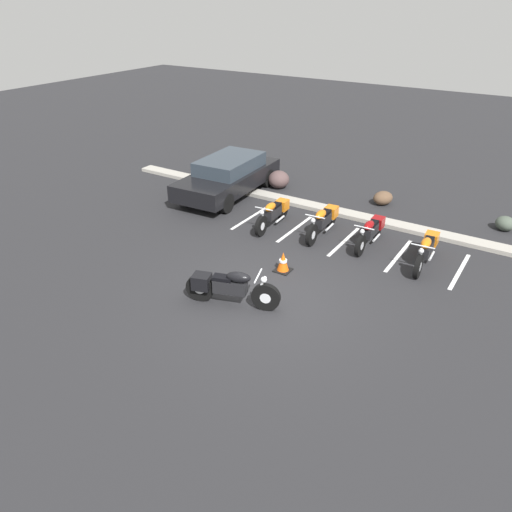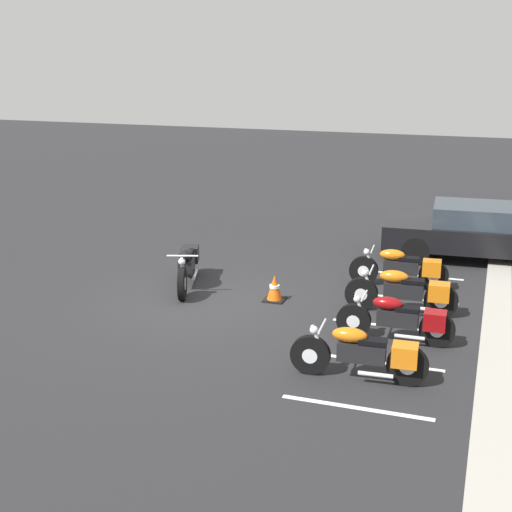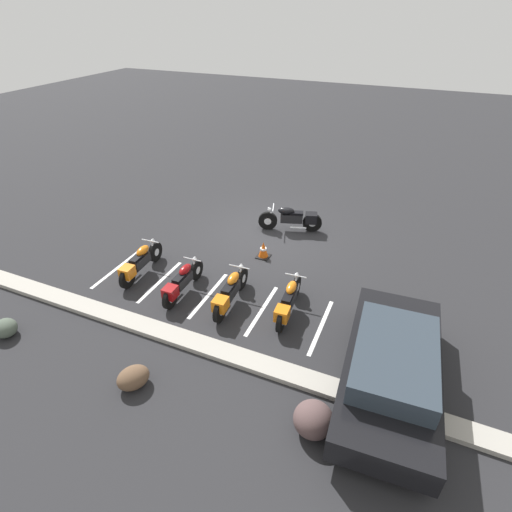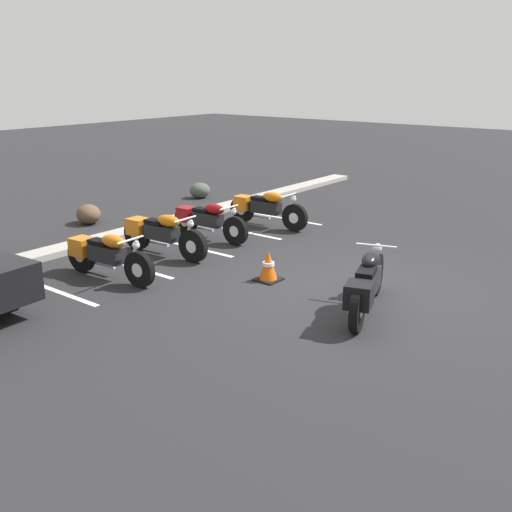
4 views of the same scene
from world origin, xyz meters
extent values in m
plane|color=#262628|center=(0.00, 0.00, 0.00)|extent=(60.00, 60.00, 0.00)
cylinder|color=black|center=(0.11, -0.32, 0.33)|extent=(0.66, 0.31, 0.65)
cylinder|color=silver|center=(0.11, -0.32, 0.33)|extent=(0.27, 0.19, 0.25)
cylinder|color=black|center=(-1.35, -0.78, 0.33)|extent=(0.66, 0.31, 0.65)
cylinder|color=silver|center=(-1.35, -0.78, 0.33)|extent=(0.27, 0.19, 0.25)
cube|color=black|center=(-0.67, -0.56, 0.47)|extent=(0.80, 0.49, 0.30)
ellipsoid|color=black|center=(-0.48, -0.50, 0.74)|extent=(0.60, 0.41, 0.24)
cube|color=black|center=(-0.83, -0.62, 0.67)|extent=(0.49, 0.36, 0.08)
cube|color=black|center=(-1.30, -0.77, 0.50)|extent=(0.48, 0.46, 0.34)
cylinder|color=silver|center=(-0.01, -0.35, 0.58)|extent=(0.26, 0.14, 0.52)
cylinder|color=silver|center=(-0.06, -0.37, 0.84)|extent=(0.22, 0.59, 0.04)
sphere|color=silver|center=(0.06, -0.33, 0.76)|extent=(0.14, 0.14, 0.14)
cylinder|color=silver|center=(-0.94, -0.51, 0.18)|extent=(0.54, 0.23, 0.07)
cylinder|color=black|center=(-1.99, 2.84, 0.30)|extent=(0.15, 0.61, 0.60)
cylinder|color=silver|center=(-1.99, 2.84, 0.30)|extent=(0.13, 0.24, 0.23)
cylinder|color=black|center=(-2.08, 4.25, 0.30)|extent=(0.15, 0.61, 0.60)
cylinder|color=silver|center=(-2.08, 4.25, 0.30)|extent=(0.13, 0.24, 0.23)
cube|color=black|center=(-2.03, 3.59, 0.44)|extent=(0.30, 0.71, 0.27)
ellipsoid|color=orange|center=(-2.02, 3.41, 0.68)|extent=(0.27, 0.52, 0.22)
cube|color=black|center=(-2.04, 3.75, 0.62)|extent=(0.24, 0.41, 0.07)
cube|color=orange|center=(-2.07, 4.21, 0.46)|extent=(0.35, 0.38, 0.31)
cylinder|color=silver|center=(-1.99, 2.95, 0.54)|extent=(0.07, 0.24, 0.48)
cylinder|color=silver|center=(-2.00, 3.01, 0.77)|extent=(0.57, 0.07, 0.03)
sphere|color=silver|center=(-1.99, 2.89, 0.70)|extent=(0.13, 0.13, 0.13)
cylinder|color=silver|center=(-1.92, 3.83, 0.17)|extent=(0.10, 0.50, 0.06)
cylinder|color=black|center=(-0.49, 3.08, 0.31)|extent=(0.14, 0.62, 0.62)
cylinder|color=silver|center=(-0.49, 3.08, 0.31)|extent=(0.13, 0.24, 0.23)
cylinder|color=black|center=(-0.57, 4.53, 0.31)|extent=(0.14, 0.62, 0.62)
cylinder|color=silver|center=(-0.57, 4.53, 0.31)|extent=(0.13, 0.24, 0.23)
cube|color=black|center=(-0.53, 3.85, 0.45)|extent=(0.30, 0.72, 0.28)
ellipsoid|color=orange|center=(-0.52, 3.67, 0.70)|extent=(0.27, 0.54, 0.22)
cube|color=black|center=(-0.54, 4.01, 0.64)|extent=(0.25, 0.42, 0.07)
cube|color=orange|center=(-0.56, 4.48, 0.48)|extent=(0.36, 0.39, 0.32)
cylinder|color=silver|center=(-0.50, 3.19, 0.55)|extent=(0.07, 0.25, 0.50)
cylinder|color=silver|center=(-0.50, 3.25, 0.79)|extent=(0.58, 0.06, 0.03)
sphere|color=silver|center=(-0.49, 3.13, 0.72)|extent=(0.13, 0.13, 0.13)
cylinder|color=silver|center=(-0.41, 4.09, 0.17)|extent=(0.09, 0.52, 0.07)
cylinder|color=black|center=(0.88, 3.21, 0.29)|extent=(0.12, 0.59, 0.59)
cylinder|color=silver|center=(0.88, 3.21, 0.29)|extent=(0.12, 0.22, 0.22)
cylinder|color=black|center=(0.85, 4.59, 0.29)|extent=(0.12, 0.59, 0.59)
cylinder|color=silver|center=(0.85, 4.59, 0.29)|extent=(0.12, 0.22, 0.22)
cube|color=black|center=(0.86, 3.95, 0.43)|extent=(0.26, 0.68, 0.27)
ellipsoid|color=maroon|center=(0.87, 3.77, 0.67)|extent=(0.24, 0.50, 0.21)
cube|color=black|center=(0.86, 4.10, 0.60)|extent=(0.22, 0.39, 0.07)
cube|color=maroon|center=(0.85, 4.54, 0.45)|extent=(0.33, 0.36, 0.30)
cylinder|color=silver|center=(0.87, 3.32, 0.52)|extent=(0.06, 0.23, 0.47)
cylinder|color=silver|center=(0.87, 3.37, 0.75)|extent=(0.55, 0.04, 0.03)
sphere|color=silver|center=(0.87, 3.26, 0.68)|extent=(0.12, 0.12, 0.12)
cylinder|color=silver|center=(0.98, 4.17, 0.16)|extent=(0.07, 0.49, 0.06)
cylinder|color=black|center=(2.51, 2.89, 0.30)|extent=(0.15, 0.61, 0.61)
cylinder|color=silver|center=(2.51, 2.89, 0.30)|extent=(0.13, 0.24, 0.23)
cylinder|color=black|center=(2.43, 4.31, 0.30)|extent=(0.15, 0.61, 0.61)
cylinder|color=silver|center=(2.43, 4.31, 0.30)|extent=(0.13, 0.24, 0.23)
cube|color=black|center=(2.47, 3.65, 0.44)|extent=(0.30, 0.71, 0.28)
ellipsoid|color=orange|center=(2.48, 3.46, 0.69)|extent=(0.27, 0.53, 0.22)
cube|color=black|center=(2.46, 3.80, 0.63)|extent=(0.24, 0.42, 0.07)
cube|color=orange|center=(2.43, 4.27, 0.47)|extent=(0.35, 0.39, 0.31)
cylinder|color=silver|center=(2.50, 3.00, 0.54)|extent=(0.07, 0.24, 0.49)
cylinder|color=silver|center=(2.50, 3.05, 0.78)|extent=(0.57, 0.07, 0.03)
sphere|color=silver|center=(2.51, 2.93, 0.71)|extent=(0.13, 0.13, 0.13)
cylinder|color=silver|center=(2.58, 3.88, 0.17)|extent=(0.09, 0.51, 0.06)
cylinder|color=black|center=(-3.81, 3.69, 0.32)|extent=(0.26, 0.65, 0.64)
cylinder|color=black|center=(-5.39, 3.60, 0.32)|extent=(0.26, 0.65, 0.64)
cube|color=black|center=(-4.68, 5.02, 0.56)|extent=(2.04, 4.39, 0.55)
cube|color=#2D3842|center=(-4.69, 5.17, 1.06)|extent=(1.64, 2.49, 0.45)
cube|color=#A8A399|center=(0.00, 5.52, 0.06)|extent=(18.00, 0.50, 0.12)
cube|color=black|center=(-0.43, 1.40, 0.01)|extent=(0.40, 0.40, 0.03)
cone|color=#EA590F|center=(-0.43, 1.40, 0.26)|extent=(0.32, 0.32, 0.52)
cylinder|color=white|center=(-0.43, 1.40, 0.29)|extent=(0.20, 0.20, 0.06)
cube|color=white|center=(-2.95, 3.76, 0.00)|extent=(0.10, 2.10, 0.00)
cube|color=white|center=(-1.38, 3.76, 0.00)|extent=(0.10, 2.10, 0.00)
cube|color=white|center=(0.20, 3.76, 0.00)|extent=(0.10, 2.10, 0.00)
cube|color=white|center=(1.77, 3.76, 0.00)|extent=(0.10, 2.10, 0.00)
cube|color=white|center=(3.34, 3.76, 0.00)|extent=(0.10, 2.10, 0.00)
camera|label=1|loc=(4.86, -8.19, 6.24)|focal=35.00mm
camera|label=2|loc=(12.06, 5.31, 4.69)|focal=50.00mm
camera|label=3|loc=(-4.37, 11.10, 6.77)|focal=28.00mm
camera|label=4|loc=(-8.05, -4.30, 3.37)|focal=42.00mm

